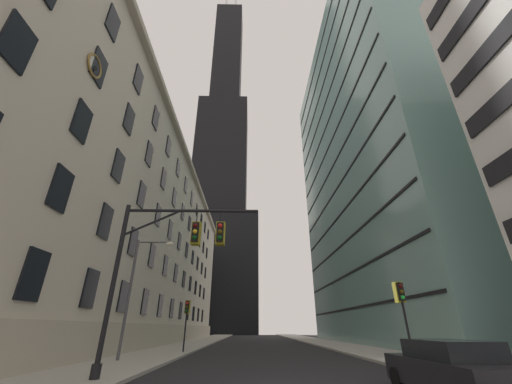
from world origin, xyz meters
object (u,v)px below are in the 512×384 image
(traffic_signal_mast, at_px, (175,250))
(traffic_light_near_right, at_px, (400,297))
(traffic_light_far_left, at_px, (187,310))
(parked_car, at_px, (450,369))
(street_lamppost, at_px, (137,283))

(traffic_signal_mast, distance_m, traffic_light_near_right, 11.78)
(traffic_light_far_left, xyz_separation_m, parked_car, (11.14, -16.05, -2.43))
(traffic_light_near_right, xyz_separation_m, traffic_light_far_left, (-13.07, 9.99, -0.13))
(parked_car, bearing_deg, traffic_light_far_left, 124.76)
(traffic_light_far_left, bearing_deg, street_lamppost, -108.25)
(parked_car, bearing_deg, traffic_light_near_right, 72.33)
(traffic_light_near_right, distance_m, street_lamppost, 15.63)
(street_lamppost, bearing_deg, traffic_light_far_left, 71.75)
(traffic_signal_mast, relative_size, parked_car, 1.45)
(traffic_light_near_right, height_order, street_lamppost, street_lamppost)
(traffic_signal_mast, xyz_separation_m, traffic_light_far_left, (-1.85, 13.20, -1.79))
(traffic_light_far_left, xyz_separation_m, street_lamppost, (-2.10, -6.37, 1.26))
(traffic_light_far_left, bearing_deg, parked_car, -55.24)
(traffic_signal_mast, xyz_separation_m, street_lamppost, (-3.95, 6.83, -0.53))
(traffic_light_near_right, relative_size, traffic_light_far_left, 1.04)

